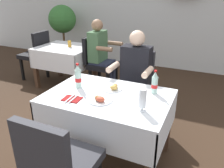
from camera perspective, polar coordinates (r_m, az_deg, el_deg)
ground_plane at (r=2.59m, az=-4.14°, el=-18.49°), size 11.00×11.00×0.00m
back_wall at (r=5.29m, az=14.82°, el=19.85°), size 11.00×0.12×2.99m
main_dining_table at (r=2.31m, az=-1.03°, el=-6.56°), size 1.22×0.84×0.74m
chair_far_diner_seat at (r=3.00m, az=5.64°, el=0.12°), size 0.44×0.50×0.97m
chair_near_camera_side at (r=1.76m, az=-13.11°, el=-18.85°), size 0.44×0.50×0.97m
seated_diner_far at (r=2.84m, az=5.64°, el=2.17°), size 0.50×0.46×1.26m
plate_near_camera at (r=2.11m, az=-3.08°, el=-3.95°), size 0.23×0.23×0.06m
plate_far_diner at (r=2.35m, az=0.17°, el=-0.95°), size 0.22×0.22×0.06m
beer_glass_left at (r=1.93m, az=7.70°, el=-3.95°), size 0.07×0.07×0.20m
cola_bottle_primary at (r=2.39m, az=-8.54°, el=1.74°), size 0.07×0.07×0.27m
cola_bottle_secondary at (r=2.27m, az=10.70°, el=0.16°), size 0.06×0.06×0.25m
napkin_cutlery_set at (r=2.18m, az=-10.07°, el=-3.70°), size 0.18×0.19×0.01m
background_dining_table at (r=4.28m, az=-11.66°, el=6.79°), size 0.96×0.82×0.74m
background_chair_left at (r=4.71m, az=-18.55°, el=7.49°), size 0.50×0.44×0.97m
background_chair_right at (r=3.93m, az=-3.42°, el=5.74°), size 0.50×0.44×0.97m
background_patron at (r=3.86m, az=-2.83°, el=7.88°), size 0.46×0.50×1.26m
background_table_tumbler at (r=4.20m, az=-10.66°, el=9.93°), size 0.06×0.06×0.11m
potted_plant_corner at (r=5.81m, az=-12.32°, el=14.55°), size 0.66×0.66×1.37m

